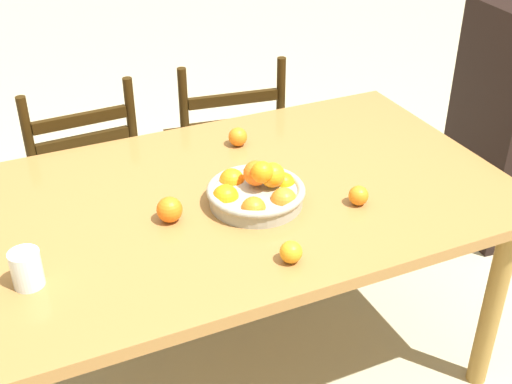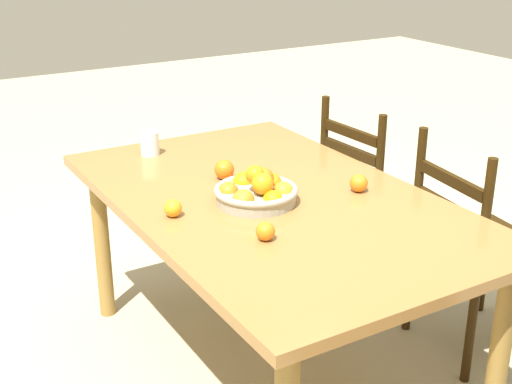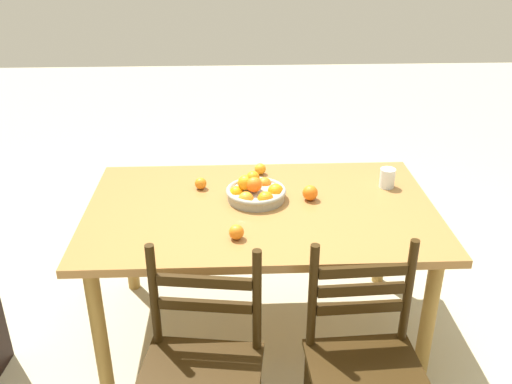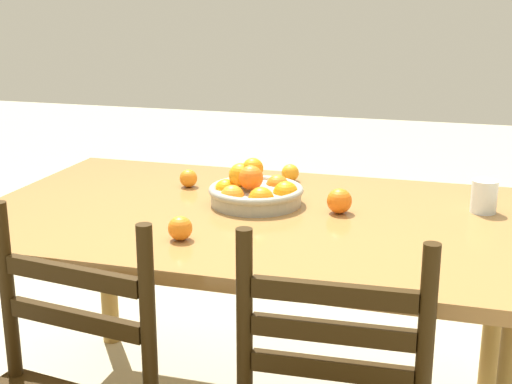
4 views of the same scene
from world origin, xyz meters
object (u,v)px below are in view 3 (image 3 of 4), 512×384
(drinking_glass, at_px, (387,178))
(chair_near_window, at_px, (365,366))
(orange_loose_1, at_px, (260,169))
(orange_loose_3, at_px, (201,183))
(dining_table, at_px, (261,221))
(orange_loose_2, at_px, (236,232))
(orange_loose_0, at_px, (310,193))
(fruit_bowl, at_px, (256,192))
(chair_by_cabinet, at_px, (200,376))

(drinking_glass, bearing_deg, chair_near_window, 72.87)
(orange_loose_1, xyz_separation_m, orange_loose_3, (0.32, 0.17, -0.00))
(orange_loose_1, bearing_deg, chair_near_window, 106.63)
(orange_loose_1, relative_size, orange_loose_3, 1.01)
(chair_near_window, height_order, orange_loose_3, chair_near_window)
(dining_table, bearing_deg, orange_loose_2, 67.70)
(orange_loose_3, xyz_separation_m, drinking_glass, (-0.96, 0.02, 0.02))
(orange_loose_0, xyz_separation_m, drinking_glass, (-0.42, -0.13, 0.01))
(orange_loose_0, relative_size, drinking_glass, 0.76)
(orange_loose_0, height_order, orange_loose_3, orange_loose_0)
(fruit_bowl, bearing_deg, chair_by_cabinet, 74.23)
(drinking_glass, bearing_deg, orange_loose_0, 17.49)
(orange_loose_0, bearing_deg, orange_loose_2, 44.27)
(chair_near_window, xyz_separation_m, chair_by_cabinet, (0.63, 0.02, -0.00))
(chair_near_window, relative_size, orange_loose_2, 13.85)
(chair_near_window, relative_size, orange_loose_1, 15.00)
(chair_by_cabinet, distance_m, drinking_glass, 1.41)
(dining_table, distance_m, drinking_glass, 0.70)
(chair_near_window, relative_size, chair_by_cabinet, 1.00)
(dining_table, xyz_separation_m, orange_loose_1, (-0.02, -0.38, 0.11))
(chair_by_cabinet, height_order, orange_loose_2, chair_by_cabinet)
(orange_loose_0, distance_m, drinking_glass, 0.44)
(orange_loose_3, height_order, drinking_glass, drinking_glass)
(chair_near_window, distance_m, drinking_glass, 1.08)
(dining_table, relative_size, chair_by_cabinet, 1.84)
(chair_near_window, bearing_deg, drinking_glass, 70.28)
(dining_table, relative_size, chair_near_window, 1.83)
(chair_by_cabinet, bearing_deg, dining_table, 79.16)
(fruit_bowl, bearing_deg, drinking_glass, -170.45)
(chair_near_window, xyz_separation_m, orange_loose_1, (0.35, -1.16, 0.33))
(orange_loose_0, height_order, orange_loose_2, orange_loose_0)
(chair_by_cabinet, bearing_deg, fruit_bowl, 82.07)
(orange_loose_2, distance_m, drinking_glass, 0.93)
(orange_loose_3, bearing_deg, orange_loose_2, 109.23)
(orange_loose_1, height_order, orange_loose_3, same)
(orange_loose_3, bearing_deg, orange_loose_0, 164.69)
(drinking_glass, bearing_deg, orange_loose_1, -16.25)
(orange_loose_0, xyz_separation_m, orange_loose_2, (0.37, 0.36, -0.00))
(chair_near_window, xyz_separation_m, orange_loose_2, (0.49, -0.48, 0.33))
(orange_loose_2, distance_m, orange_loose_3, 0.54)
(chair_near_window, height_order, orange_loose_1, chair_near_window)
(chair_near_window, height_order, orange_loose_2, chair_near_window)
(orange_loose_1, distance_m, drinking_glass, 0.68)
(dining_table, bearing_deg, orange_loose_3, -35.32)
(chair_near_window, height_order, chair_by_cabinet, chair_near_window)
(fruit_bowl, relative_size, orange_loose_3, 4.92)
(dining_table, relative_size, orange_loose_0, 22.15)
(orange_loose_3, bearing_deg, chair_by_cabinet, 91.65)
(orange_loose_3, distance_m, drinking_glass, 0.96)
(dining_table, relative_size, orange_loose_3, 27.75)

